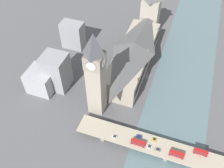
{
  "coord_description": "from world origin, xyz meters",
  "views": [
    {
      "loc": [
        -24.46,
        173.11,
        174.11
      ],
      "look_at": [
        23.27,
        39.13,
        19.77
      ],
      "focal_mm": 40.0,
      "sensor_mm": 36.0,
      "label": 1
    }
  ],
  "objects_px": {
    "clock_tower": "(96,74)",
    "double_decker_bus_rear": "(138,143)",
    "double_decker_bus_mid": "(177,154)",
    "double_decker_bus_lead": "(201,152)",
    "road_bridge": "(167,150)",
    "parliament_hall": "(134,55)",
    "car_southbound_tail": "(139,136)",
    "car_northbound_tail": "(154,140)",
    "car_northbound_lead": "(149,147)",
    "car_northbound_mid": "(114,137)",
    "victoria_tower": "(150,12)",
    "car_southbound_extra": "(158,150)"
  },
  "relations": [
    {
      "from": "clock_tower",
      "to": "double_decker_bus_rear",
      "type": "distance_m",
      "value": 60.09
    },
    {
      "from": "double_decker_bus_mid",
      "to": "double_decker_bus_lead",
      "type": "bearing_deg",
      "value": -155.2
    },
    {
      "from": "road_bridge",
      "to": "double_decker_bus_lead",
      "type": "bearing_deg",
      "value": -169.95
    },
    {
      "from": "parliament_hall",
      "to": "car_southbound_tail",
      "type": "bearing_deg",
      "value": 109.47
    },
    {
      "from": "road_bridge",
      "to": "double_decker_bus_mid",
      "type": "height_order",
      "value": "double_decker_bus_mid"
    },
    {
      "from": "car_northbound_tail",
      "to": "car_southbound_tail",
      "type": "distance_m",
      "value": 11.5
    },
    {
      "from": "parliament_hall",
      "to": "double_decker_bus_mid",
      "type": "relative_size",
      "value": 9.32
    },
    {
      "from": "double_decker_bus_mid",
      "to": "car_northbound_lead",
      "type": "xyz_separation_m",
      "value": [
        19.95,
        -0.27,
        -2.01
      ]
    },
    {
      "from": "car_northbound_tail",
      "to": "car_southbound_tail",
      "type": "bearing_deg",
      "value": 4.49
    },
    {
      "from": "car_northbound_mid",
      "to": "car_northbound_tail",
      "type": "height_order",
      "value": "car_northbound_tail"
    },
    {
      "from": "double_decker_bus_rear",
      "to": "car_southbound_tail",
      "type": "relative_size",
      "value": 2.38
    },
    {
      "from": "parliament_hall",
      "to": "double_decker_bus_mid",
      "type": "height_order",
      "value": "parliament_hall"
    },
    {
      "from": "car_northbound_lead",
      "to": "clock_tower",
      "type": "bearing_deg",
      "value": -26.29
    },
    {
      "from": "victoria_tower",
      "to": "double_decker_bus_rear",
      "type": "distance_m",
      "value": 155.01
    },
    {
      "from": "road_bridge",
      "to": "car_northbound_mid",
      "type": "distance_m",
      "value": 40.56
    },
    {
      "from": "double_decker_bus_mid",
      "to": "car_southbound_tail",
      "type": "xyz_separation_m",
      "value": [
        29.34,
        -6.36,
        -2.01
      ]
    },
    {
      "from": "victoria_tower",
      "to": "car_northbound_mid",
      "type": "height_order",
      "value": "victoria_tower"
    },
    {
      "from": "double_decker_bus_rear",
      "to": "car_northbound_mid",
      "type": "xyz_separation_m",
      "value": [
        18.38,
        -0.03,
        -1.91
      ]
    },
    {
      "from": "clock_tower",
      "to": "double_decker_bus_lead",
      "type": "xyz_separation_m",
      "value": [
        -87.42,
        18.24,
        -33.11
      ]
    },
    {
      "from": "car_northbound_mid",
      "to": "clock_tower",
      "type": "bearing_deg",
      "value": -47.01
    },
    {
      "from": "road_bridge",
      "to": "car_northbound_tail",
      "type": "relative_size",
      "value": 34.33
    },
    {
      "from": "victoria_tower",
      "to": "road_bridge",
      "type": "relative_size",
      "value": 0.38
    },
    {
      "from": "road_bridge",
      "to": "double_decker_bus_rear",
      "type": "distance_m",
      "value": 22.61
    },
    {
      "from": "clock_tower",
      "to": "parliament_hall",
      "type": "bearing_deg",
      "value": -102.61
    },
    {
      "from": "double_decker_bus_mid",
      "to": "car_southbound_tail",
      "type": "distance_m",
      "value": 30.09
    },
    {
      "from": "double_decker_bus_rear",
      "to": "double_decker_bus_lead",
      "type": "bearing_deg",
      "value": -169.91
    },
    {
      "from": "road_bridge",
      "to": "parliament_hall",
      "type": "bearing_deg",
      "value": -58.47
    },
    {
      "from": "double_decker_bus_rear",
      "to": "car_northbound_tail",
      "type": "height_order",
      "value": "double_decker_bus_rear"
    },
    {
      "from": "parliament_hall",
      "to": "car_northbound_mid",
      "type": "distance_m",
      "value": 88.12
    },
    {
      "from": "clock_tower",
      "to": "car_northbound_lead",
      "type": "bearing_deg",
      "value": 153.71
    },
    {
      "from": "car_northbound_lead",
      "to": "victoria_tower",
      "type": "bearing_deg",
      "value": -75.91
    },
    {
      "from": "victoria_tower",
      "to": "double_decker_bus_lead",
      "type": "bearing_deg",
      "value": 117.23
    },
    {
      "from": "car_southbound_tail",
      "to": "car_southbound_extra",
      "type": "xyz_separation_m",
      "value": [
        -15.83,
        6.37,
        0.02
      ]
    },
    {
      "from": "car_northbound_mid",
      "to": "car_southbound_extra",
      "type": "xyz_separation_m",
      "value": [
        -33.45,
        -0.48,
        -0.01
      ]
    },
    {
      "from": "road_bridge",
      "to": "double_decker_bus_rear",
      "type": "bearing_deg",
      "value": 10.14
    },
    {
      "from": "car_northbound_lead",
      "to": "car_northbound_tail",
      "type": "bearing_deg",
      "value": -106.55
    },
    {
      "from": "clock_tower",
      "to": "victoria_tower",
      "type": "height_order",
      "value": "clock_tower"
    },
    {
      "from": "victoria_tower",
      "to": "car_southbound_extra",
      "type": "xyz_separation_m",
      "value": [
        -44.26,
        150.9,
        -17.84
      ]
    },
    {
      "from": "victoria_tower",
      "to": "car_northbound_lead",
      "type": "relative_size",
      "value": 13.91
    },
    {
      "from": "double_decker_bus_mid",
      "to": "car_northbound_mid",
      "type": "relative_size",
      "value": 2.71
    },
    {
      "from": "road_bridge",
      "to": "car_southbound_tail",
      "type": "height_order",
      "value": "car_southbound_tail"
    },
    {
      "from": "car_northbound_lead",
      "to": "car_northbound_tail",
      "type": "distance_m",
      "value": 7.29
    },
    {
      "from": "car_northbound_lead",
      "to": "car_southbound_tail",
      "type": "height_order",
      "value": "car_northbound_lead"
    },
    {
      "from": "double_decker_bus_mid",
      "to": "car_northbound_lead",
      "type": "height_order",
      "value": "double_decker_bus_mid"
    },
    {
      "from": "parliament_hall",
      "to": "car_northbound_mid",
      "type": "height_order",
      "value": "parliament_hall"
    },
    {
      "from": "clock_tower",
      "to": "car_southbound_extra",
      "type": "bearing_deg",
      "value": 156.06
    },
    {
      "from": "car_northbound_mid",
      "to": "double_decker_bus_mid",
      "type": "bearing_deg",
      "value": -179.4
    },
    {
      "from": "car_northbound_mid",
      "to": "road_bridge",
      "type": "bearing_deg",
      "value": -174.48
    },
    {
      "from": "car_northbound_tail",
      "to": "car_southbound_extra",
      "type": "distance_m",
      "value": 8.48
    },
    {
      "from": "parliament_hall",
      "to": "car_northbound_tail",
      "type": "height_order",
      "value": "parliament_hall"
    }
  ]
}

